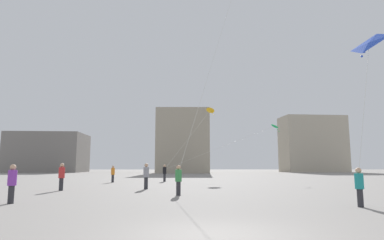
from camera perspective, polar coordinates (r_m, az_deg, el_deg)
ground_plane at (r=8.41m, az=3.70°, el=-19.37°), size 300.00×300.00×0.00m
person_in_orange at (r=34.95m, az=-13.53°, el=-8.92°), size 0.37×0.37×1.71m
person_in_red at (r=24.46m, az=-21.63°, el=-8.92°), size 0.40×0.40×1.86m
person_in_purple at (r=17.09m, az=-28.69°, el=-9.38°), size 0.38×0.38×1.74m
person_in_black at (r=36.02m, az=-4.77°, el=-8.99°), size 0.39×0.39×1.81m
person_in_teal at (r=15.43m, az=26.97°, el=-10.04°), size 0.35×0.35×1.60m
person_in_green at (r=19.15m, az=-2.36°, el=-10.12°), size 0.37×0.37×1.71m
person_in_grey at (r=24.41m, az=-7.94°, el=-9.40°), size 0.40×0.40×1.85m
kite_amber_diamond at (r=42.34m, az=3.16°, el=1.67°), size 6.18×6.42×7.85m
kite_emerald_diamond at (r=38.12m, az=13.86°, el=-1.13°), size 12.90×1.17×5.15m
kite_cobalt_delta at (r=17.52m, az=28.24°, el=11.47°), size 1.89×1.76×6.37m
building_left_hall at (r=96.37m, az=-23.51°, el=-5.24°), size 18.97×15.30×10.23m
building_centre_hall at (r=82.88m, az=-1.49°, el=-3.87°), size 12.82×16.26×15.12m
building_right_hall at (r=98.04m, az=20.13°, el=-3.95°), size 17.42×9.71×15.35m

